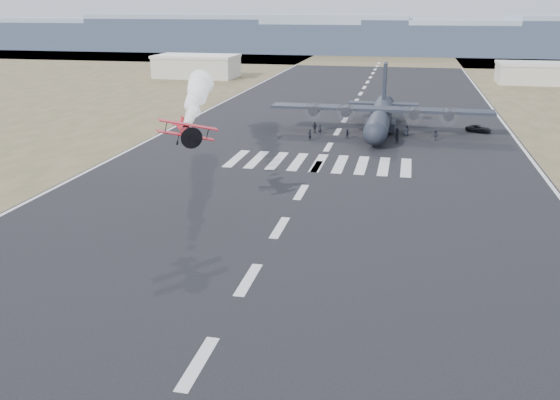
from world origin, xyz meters
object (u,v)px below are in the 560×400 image
(crew_d, at_px, (315,127))
(crew_h, at_px, (397,138))
(hangar_left, at_px, (197,66))
(transport_aircraft, at_px, (380,115))
(crew_a, at_px, (310,135))
(crew_c, at_px, (435,135))
(crew_f, at_px, (397,133))
(crew_g, at_px, (320,129))
(support_vehicle, at_px, (479,129))
(crew_e, at_px, (407,130))
(hangar_right, at_px, (535,73))
(crew_b, at_px, (348,134))
(aerobatic_biplane, at_px, (185,131))

(crew_d, height_order, crew_h, crew_d)
(hangar_left, distance_m, transport_aircraft, 92.35)
(crew_a, height_order, crew_d, crew_a)
(crew_c, distance_m, crew_h, 7.02)
(crew_d, distance_m, crew_f, 14.17)
(crew_a, distance_m, crew_f, 14.74)
(hangar_left, distance_m, crew_g, 90.33)
(support_vehicle, bearing_deg, crew_e, 143.00)
(crew_h, bearing_deg, crew_e, -112.19)
(crew_d, height_order, crew_e, crew_e)
(crew_d, bearing_deg, support_vehicle, 34.19)
(support_vehicle, bearing_deg, crew_g, 133.02)
(transport_aircraft, height_order, crew_c, transport_aircraft)
(support_vehicle, relative_size, crew_a, 2.34)
(crew_d, bearing_deg, hangar_left, 144.12)
(hangar_right, bearing_deg, crew_a, -120.10)
(hangar_left, distance_m, crew_h, 101.40)
(crew_h, bearing_deg, crew_f, -97.89)
(crew_f, bearing_deg, support_vehicle, -48.83)
(hangar_left, xyz_separation_m, crew_a, (48.31, -80.72, -2.49))
(support_vehicle, bearing_deg, crew_b, 142.36)
(transport_aircraft, distance_m, support_vehicle, 17.26)
(transport_aircraft, bearing_deg, crew_g, -154.16)
(transport_aircraft, relative_size, crew_c, 20.61)
(crew_a, relative_size, crew_g, 1.07)
(aerobatic_biplane, distance_m, crew_d, 45.18)
(aerobatic_biplane, distance_m, transport_aircraft, 51.06)
(crew_c, distance_m, crew_e, 5.33)
(aerobatic_biplane, bearing_deg, support_vehicle, 38.85)
(transport_aircraft, height_order, crew_g, transport_aircraft)
(hangar_right, height_order, aerobatic_biplane, aerobatic_biplane)
(aerobatic_biplane, bearing_deg, hangar_right, 48.65)
(aerobatic_biplane, bearing_deg, crew_h, 44.92)
(crew_a, height_order, crew_g, crew_a)
(crew_b, relative_size, crew_f, 0.93)
(transport_aircraft, relative_size, crew_f, 22.09)
(crew_a, height_order, crew_f, crew_a)
(transport_aircraft, relative_size, crew_e, 19.92)
(crew_e, bearing_deg, crew_d, -165.60)
(crew_g, bearing_deg, crew_h, 179.23)
(crew_f, height_order, crew_h, crew_f)
(transport_aircraft, bearing_deg, crew_d, -161.85)
(aerobatic_biplane, relative_size, crew_e, 3.22)
(transport_aircraft, height_order, crew_d, transport_aircraft)
(crew_c, bearing_deg, crew_f, -25.49)
(support_vehicle, bearing_deg, transport_aircraft, 126.75)
(crew_d, bearing_deg, crew_c, 15.29)
(aerobatic_biplane, distance_m, crew_a, 39.15)
(crew_c, height_order, crew_g, crew_c)
(support_vehicle, xyz_separation_m, crew_b, (-21.75, -10.23, 0.19))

